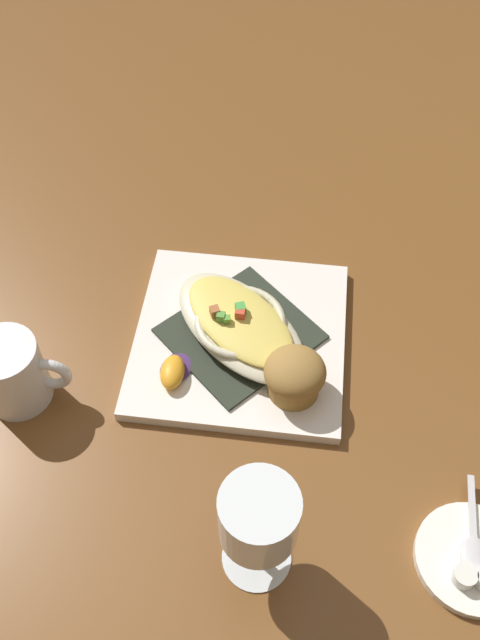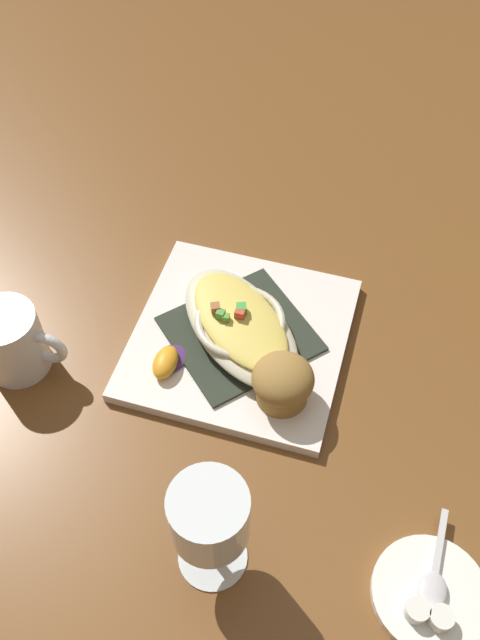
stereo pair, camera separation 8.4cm
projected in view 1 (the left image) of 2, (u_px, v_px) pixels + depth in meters
name	position (u px, v px, depth m)	size (l,w,h in m)	color
ground_plane	(240.00, 342.00, 0.87)	(2.60, 2.60, 0.00)	brown
square_plate	(240.00, 338.00, 0.87)	(0.26, 0.26, 0.02)	white
folded_napkin	(240.00, 334.00, 0.86)	(0.15, 0.16, 0.00)	#2B3227
gratin_dish	(240.00, 324.00, 0.84)	(0.22, 0.22, 0.05)	beige
muffin	(295.00, 375.00, 0.79)	(0.07, 0.07, 0.06)	olive
orange_garnish	(173.00, 371.00, 0.82)	(0.06, 0.05, 0.02)	#482A60
coffee_mug	(14.00, 375.00, 0.79)	(0.08, 0.11, 0.09)	white
stemmed_glass	(259.00, 521.00, 0.63)	(0.07, 0.07, 0.14)	white
creamer_saucer	(472.00, 559.00, 0.70)	(0.12, 0.12, 0.01)	white
spoon	(474.00, 550.00, 0.70)	(0.11, 0.03, 0.01)	silver
creamer_cup_0	(464.00, 576.00, 0.68)	(0.02, 0.02, 0.02)	white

